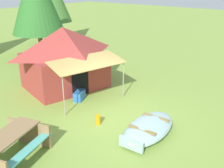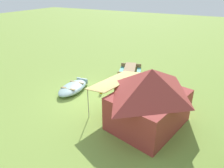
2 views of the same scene
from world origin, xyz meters
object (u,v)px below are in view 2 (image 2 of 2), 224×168
Objects in this scene: canvas_cabin_tent at (149,97)px; picnic_table at (130,71)px; beached_rowboat at (73,88)px; cooler_box at (123,106)px; fuel_can at (101,91)px.

canvas_cabin_tent is 2.02× the size of picnic_table.
beached_rowboat is 5.17m from canvas_cabin_tent.
cooler_box is 1.77× the size of fuel_can.
fuel_can is (-0.94, -1.88, -0.01)m from cooler_box.
beached_rowboat is at bearing -71.31° from fuel_can.
canvas_cabin_tent is 7.47× the size of cooler_box.
beached_rowboat is 1.10× the size of picnic_table.
cooler_box is at bearing 19.60° from picnic_table.
canvas_cabin_tent is 5.27m from picnic_table.
canvas_cabin_tent reaches higher than cooler_box.
canvas_cabin_tent is at bearing 78.69° from beached_rowboat.
beached_rowboat is at bearing -96.59° from cooler_box.
fuel_can is at bearing 108.69° from beached_rowboat.
picnic_table is (-3.38, 2.13, 0.26)m from beached_rowboat.
beached_rowboat reaches higher than cooler_box.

